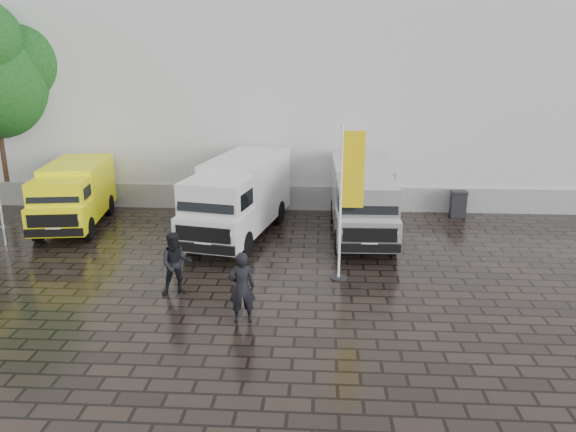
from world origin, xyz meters
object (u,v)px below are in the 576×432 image
wheelie_bin (458,204)px  person_front (242,287)px  van_silver (362,201)px  van_yellow (74,197)px  flagpole (347,197)px  person_tent (176,264)px  van_white (238,199)px

wheelie_bin → person_front: bearing=-122.9°
wheelie_bin → person_front: size_ratio=0.57×
van_silver → person_front: (-3.29, -6.82, -0.37)m
van_yellow → flagpole: bearing=-32.1°
van_silver → person_front: 7.58m
wheelie_bin → flagpole: bearing=-120.7°
person_tent → van_yellow: bearing=116.1°
wheelie_bin → van_yellow: bearing=-166.6°
van_white → van_silver: bearing=15.7°
van_white → wheelie_bin: 8.89m
van_white → wheelie_bin: (8.32, 3.01, -0.83)m
van_silver → van_yellow: bearing=176.4°
van_silver → person_tent: size_ratio=3.36×
van_yellow → flagpole: (9.85, -4.41, 1.29)m
flagpole → wheelie_bin: flagpole is taller
person_tent → van_white: bearing=62.7°
person_front → person_tent: size_ratio=1.03×
van_silver → flagpole: 4.20m
flagpole → van_yellow: bearing=155.9°
wheelie_bin → person_tent: size_ratio=0.59×
van_yellow → van_silver: van_silver is taller
wheelie_bin → van_silver: bearing=-141.4°
van_yellow → van_silver: bearing=-10.4°
flagpole → wheelie_bin: bearing=54.8°
van_silver → flagpole: bearing=-101.3°
van_silver → person_tent: van_silver is taller
flagpole → person_front: (-2.59, -2.86, -1.55)m
person_tent → wheelie_bin: bearing=24.4°
van_white → wheelie_bin: size_ratio=6.06×
van_silver → person_front: van_silver is taller
flagpole → person_tent: size_ratio=2.56×
flagpole → person_tent: bearing=-163.5°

